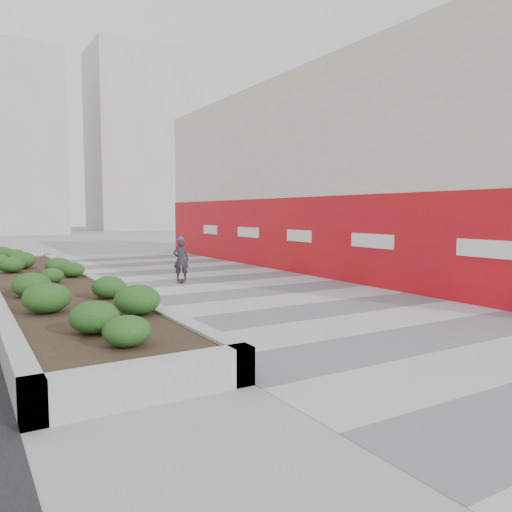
{
  "coord_description": "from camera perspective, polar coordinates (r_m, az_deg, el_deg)",
  "views": [
    {
      "loc": [
        -7.48,
        -7.85,
        2.42
      ],
      "look_at": [
        0.21,
        5.03,
        1.1
      ],
      "focal_mm": 35.0,
      "sensor_mm": 36.0,
      "label": 1
    }
  ],
  "objects": [
    {
      "name": "distant_bldg_north_r",
      "position": [
        72.12,
        -12.7,
        12.55
      ],
      "size": [
        14.0,
        10.0,
        24.0
      ],
      "primitive_type": "cube",
      "color": "#ADAAA3",
      "rests_on": "ground"
    },
    {
      "name": "walkway",
      "position": [
        13.4,
        3.71,
        -5.37
      ],
      "size": [
        8.0,
        36.0,
        0.01
      ],
      "primitive_type": "cube",
      "color": "#A8A8AD",
      "rests_on": "ground"
    },
    {
      "name": "building",
      "position": [
        22.24,
        9.94,
        8.97
      ],
      "size": [
        6.04,
        24.08,
        8.0
      ],
      "color": "beige",
      "rests_on": "ground"
    },
    {
      "name": "manhole_cover",
      "position": [
        13.68,
        5.44,
        -5.17
      ],
      "size": [
        0.44,
        0.44,
        0.01
      ],
      "primitive_type": "cylinder",
      "color": "#595654",
      "rests_on": "ground"
    },
    {
      "name": "ground",
      "position": [
        11.11,
        12.59,
        -7.68
      ],
      "size": [
        160.0,
        160.0,
        0.0
      ],
      "primitive_type": "plane",
      "color": "gray",
      "rests_on": "ground"
    },
    {
      "name": "planter",
      "position": [
        15.11,
        -23.05,
        -2.98
      ],
      "size": [
        3.0,
        18.0,
        0.9
      ],
      "color": "#9E9EA0",
      "rests_on": "ground"
    },
    {
      "name": "skateboarder",
      "position": [
        17.28,
        -8.57,
        -0.4
      ],
      "size": [
        0.62,
        0.74,
        1.59
      ],
      "rotation": [
        0.0,
        0.0,
        -0.36
      ],
      "color": "beige",
      "rests_on": "ground"
    }
  ]
}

